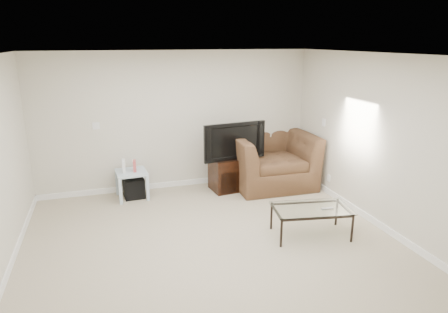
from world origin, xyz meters
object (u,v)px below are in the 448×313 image
object	(u,v)px
subwoofer	(134,188)
coffee_table	(311,222)
television	(232,140)
recliner	(271,151)
side_table	(132,184)
tv_stand	(231,173)

from	to	relation	value
subwoofer	coffee_table	bearing A→B (deg)	-44.31
television	coffee_table	xyz separation A→B (m)	(0.49, -2.05, -0.73)
television	recliner	size ratio (longest dim) A/B	0.71
side_table	television	bearing A→B (deg)	-4.26
subwoofer	recliner	distance (m)	2.60
subwoofer	recliner	world-z (taller)	recliner
side_table	subwoofer	distance (m)	0.08
side_table	coffee_table	size ratio (longest dim) A/B	0.47
recliner	coffee_table	size ratio (longest dim) A/B	1.42
tv_stand	coffee_table	bearing A→B (deg)	-82.93
tv_stand	coffee_table	xyz separation A→B (m)	(0.50, -2.08, -0.09)
tv_stand	side_table	world-z (taller)	tv_stand
side_table	recliner	world-z (taller)	recliner
side_table	subwoofer	size ratio (longest dim) A/B	1.47
side_table	coffee_table	world-z (taller)	side_table
recliner	subwoofer	bearing A→B (deg)	178.29
subwoofer	recliner	bearing A→B (deg)	-2.82
side_table	subwoofer	bearing A→B (deg)	37.71
subwoofer	tv_stand	bearing A→B (deg)	-4.08
side_table	subwoofer	world-z (taller)	side_table
recliner	tv_stand	bearing A→B (deg)	-178.89
tv_stand	television	distance (m)	0.64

